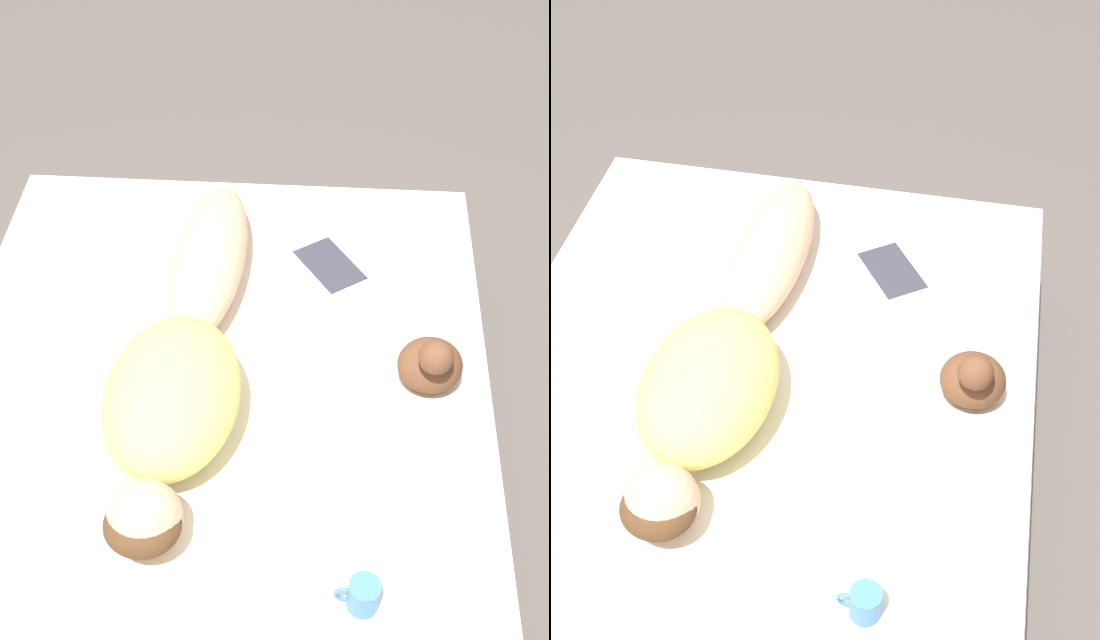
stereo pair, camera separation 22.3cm
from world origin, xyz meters
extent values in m
plane|color=#4C4742|center=(0.00, 0.00, 0.00)|extent=(12.00, 12.00, 0.00)
cube|color=beige|center=(0.00, 0.00, 0.16)|extent=(1.55, 2.21, 0.32)
cube|color=silver|center=(0.00, 0.00, 0.41)|extent=(1.49, 2.15, 0.19)
ellipsoid|color=tan|center=(0.06, -0.60, 0.59)|extent=(0.25, 0.67, 0.16)
ellipsoid|color=#D1C660|center=(0.09, -0.05, 0.63)|extent=(0.37, 0.53, 0.23)
ellipsoid|color=#472D19|center=(0.11, 0.31, 0.60)|extent=(0.19, 0.18, 0.10)
sphere|color=tan|center=(0.11, 0.28, 0.60)|extent=(0.18, 0.18, 0.18)
cube|color=white|center=(-0.47, -0.80, 0.51)|extent=(0.35, 0.38, 0.01)
cube|color=white|center=(-0.30, -0.68, 0.51)|extent=(0.35, 0.38, 0.01)
cube|color=#2D2D38|center=(-0.30, -0.68, 0.52)|extent=(0.24, 0.26, 0.00)
cylinder|color=teal|center=(-0.39, 0.42, 0.55)|extent=(0.07, 0.07, 0.09)
cylinder|color=black|center=(-0.39, 0.42, 0.59)|extent=(0.06, 0.06, 0.01)
torus|color=teal|center=(-0.35, 0.42, 0.55)|extent=(0.05, 0.01, 0.05)
ellipsoid|color=brown|center=(-0.57, -0.23, 0.58)|extent=(0.17, 0.16, 0.15)
sphere|color=brown|center=(-0.57, -0.17, 0.68)|extent=(0.09, 0.09, 0.09)
camera|label=1|loc=(-0.26, 1.34, 2.39)|focal=50.00mm
camera|label=2|loc=(-0.48, 1.31, 2.39)|focal=50.00mm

